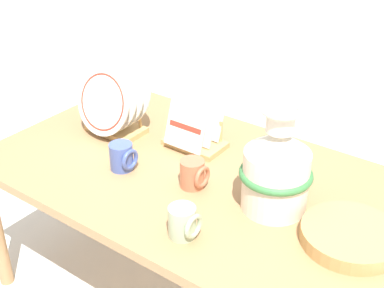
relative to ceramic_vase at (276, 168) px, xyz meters
The scene contains 8 objects.
display_table 0.39m from the ceramic_vase, behind, with size 1.46×0.87×0.60m.
ceramic_vase is the anchor object (origin of this frame).
dish_rack_round_plates 0.75m from the ceramic_vase, behind, with size 0.26×0.20×0.27m.
dish_rack_square_plates 0.47m from the ceramic_vase, 158.47° to the left, with size 0.22×0.17×0.18m.
wicker_charger_stack 0.29m from the ceramic_vase, ahead, with size 0.28×0.28×0.04m.
mug_cobalt_glaze 0.56m from the ceramic_vase, 167.96° to the right, with size 0.09×0.08×0.10m.
mug_sage_glaze 0.33m from the ceramic_vase, 116.75° to the right, with size 0.09×0.08×0.10m.
mug_terracotta_glaze 0.29m from the ceramic_vase, 168.34° to the right, with size 0.09×0.08×0.10m.
Camera 1 is at (0.94, -1.27, 1.61)m, focal length 50.00 mm.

